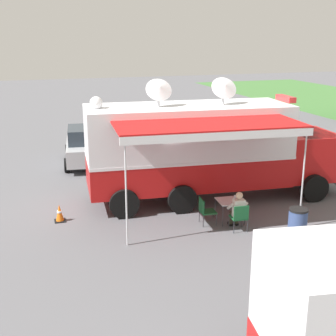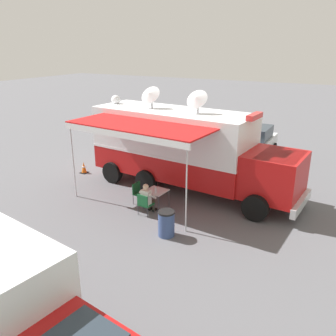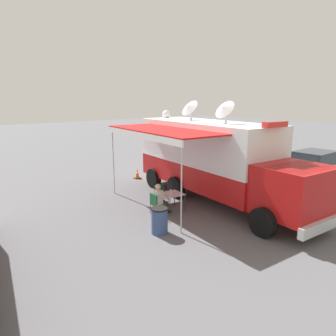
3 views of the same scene
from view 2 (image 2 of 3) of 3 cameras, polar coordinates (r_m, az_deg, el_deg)
ground_plane at (r=16.41m, az=0.61°, el=-2.75°), size 100.00×100.00×0.00m
lot_stripe at (r=18.30m, az=7.17°, el=-0.52°), size 0.52×4.79×0.01m
command_truck at (r=15.38m, az=2.92°, el=3.37°), size 5.32×9.66×4.53m
folding_table at (r=13.95m, az=-1.94°, el=-3.89°), size 0.86×0.86×0.73m
water_bottle at (r=13.72m, az=-1.98°, el=-3.57°), size 0.07×0.07×0.22m
folding_chair_at_table at (r=13.42m, az=-3.83°, el=-5.66°), size 0.52×0.52×0.87m
folding_chair_beside_table at (r=14.46m, az=-4.77°, el=-3.78°), size 0.52×0.52×0.87m
seated_responder at (r=13.50m, az=-3.36°, el=-4.85°), size 0.68×0.58×1.25m
trash_bin at (r=12.06m, az=-0.27°, el=-8.96°), size 0.57×0.57×0.91m
traffic_cone at (r=18.35m, az=-13.47°, el=0.06°), size 0.36×0.36×0.58m
car_behind_truck at (r=22.53m, az=1.54°, el=5.76°), size 4.39×2.40×1.76m
car_far_corner at (r=20.88m, az=13.75°, el=4.11°), size 4.20×2.02×1.76m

